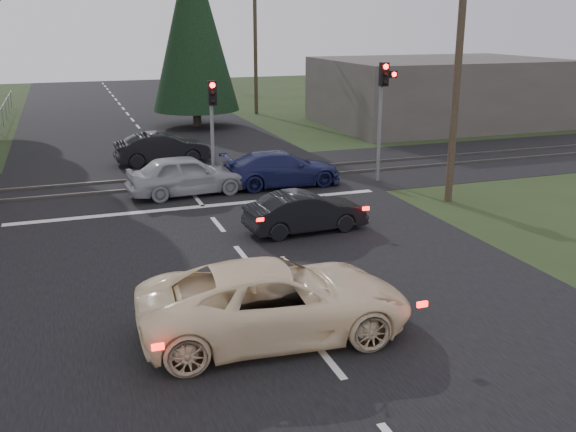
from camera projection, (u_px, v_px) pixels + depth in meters
name	position (u px, v px, depth m)	size (l,w,h in m)	color
ground	(278.00, 298.00, 15.01)	(120.00, 120.00, 0.00)	#273317
road	(193.00, 194.00, 24.03)	(14.00, 100.00, 0.01)	black
rail_corridor	(183.00, 182.00, 25.83)	(120.00, 8.00, 0.01)	black
stop_line	(203.00, 206.00, 22.41)	(13.00, 0.35, 0.00)	silver
rail_near	(187.00, 185.00, 25.10)	(120.00, 0.12, 0.10)	#59544C
rail_far	(179.00, 176.00, 26.54)	(120.00, 0.12, 0.10)	#59544C
traffic_signal_right	(383.00, 99.00, 25.00)	(0.68, 0.48, 4.70)	slate
traffic_signal_center	(212.00, 116.00, 24.14)	(0.32, 0.48, 4.10)	slate
utility_pole_near	(458.00, 67.00, 21.75)	(1.80, 0.26, 9.00)	#4C3D2D
utility_pole_mid	(255.00, 44.00, 43.40)	(1.80, 0.26, 9.00)	#4C3D2D
utility_pole_far	(186.00, 36.00, 65.95)	(1.80, 0.26, 9.00)	#4C3D2D
conifer_tree	(193.00, 25.00, 37.83)	(5.20, 5.20, 11.00)	#473D33
building_right	(439.00, 92.00, 40.01)	(14.00, 10.00, 4.00)	#59514C
cream_coupe	(276.00, 301.00, 13.03)	(2.57, 5.57, 1.55)	#FFE4B6
dark_hatchback	(306.00, 212.00, 19.61)	(1.30, 3.73, 1.23)	black
silver_car	(187.00, 175.00, 23.76)	(1.77, 4.40, 1.50)	#A1A2A8
blue_sedan	(282.00, 169.00, 25.07)	(1.90, 4.67, 1.36)	#191E4D
dark_car_far	(162.00, 148.00, 29.01)	(1.47, 4.22, 1.39)	black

